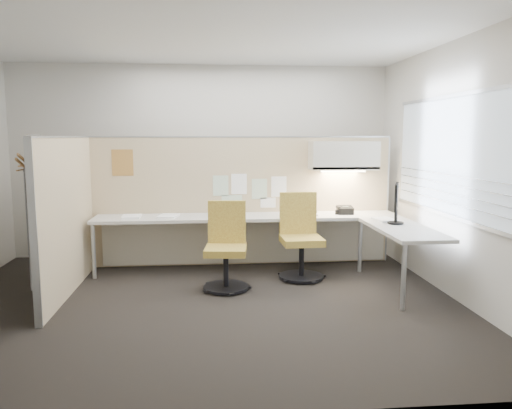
{
  "coord_description": "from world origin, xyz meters",
  "views": [
    {
      "loc": [
        0.09,
        -5.21,
        1.76
      ],
      "look_at": [
        0.66,
        0.8,
        0.94
      ],
      "focal_mm": 35.0,
      "sensor_mm": 36.0,
      "label": 1
    }
  ],
  "objects": [
    {
      "name": "poster",
      "position": [
        -1.05,
        1.57,
        1.42
      ],
      "size": [
        0.28,
        0.0,
        0.35
      ],
      "primitive_type": "cube",
      "color": "orange",
      "rests_on": "partition_back"
    },
    {
      "name": "stapler",
      "position": [
        1.46,
        1.29,
        0.76
      ],
      "size": [
        0.14,
        0.05,
        0.05
      ],
      "primitive_type": "cube",
      "rotation": [
        0.0,
        0.0,
        -0.07
      ],
      "color": "black",
      "rests_on": "desk"
    },
    {
      "name": "tape_dispenser",
      "position": [
        1.82,
        1.25,
        0.76
      ],
      "size": [
        0.11,
        0.09,
        0.06
      ],
      "primitive_type": "cube",
      "rotation": [
        0.0,
        0.0,
        -0.35
      ],
      "color": "black",
      "rests_on": "desk"
    },
    {
      "name": "coat_hook",
      "position": [
        -1.58,
        -0.43,
        1.41
      ],
      "size": [
        0.18,
        0.49,
        1.45
      ],
      "color": "silver",
      "rests_on": "partition_left"
    },
    {
      "name": "paper_stack_3",
      "position": [
        1.38,
        1.27,
        0.74
      ],
      "size": [
        0.26,
        0.32,
        0.03
      ],
      "primitive_type": "cube",
      "rotation": [
        0.0,
        0.0,
        0.11
      ],
      "color": "white",
      "rests_on": "desk"
    },
    {
      "name": "task_light_strip",
      "position": [
        1.9,
        1.39,
        1.3
      ],
      "size": [
        0.6,
        0.06,
        0.02
      ],
      "primitive_type": "cube",
      "color": "#FFEABF",
      "rests_on": "overhead_bin"
    },
    {
      "name": "wall_front",
      "position": [
        0.0,
        -2.25,
        1.4
      ],
      "size": [
        5.5,
        0.02,
        2.8
      ],
      "primitive_type": "cube",
      "color": "beige",
      "rests_on": "ground"
    },
    {
      "name": "paper_stack_4",
      "position": [
        2.26,
        0.71,
        0.74
      ],
      "size": [
        0.28,
        0.34,
        0.02
      ],
      "primitive_type": "cube",
      "rotation": [
        0.0,
        0.0,
        0.18
      ],
      "color": "white",
      "rests_on": "desk"
    },
    {
      "name": "chair_right",
      "position": [
        1.22,
        0.83,
        0.49
      ],
      "size": [
        0.55,
        0.55,
        1.05
      ],
      "rotation": [
        0.0,
        0.0,
        0.03
      ],
      "color": "black",
      "rests_on": "floor"
    },
    {
      "name": "monitor",
      "position": [
        2.3,
        0.46,
        1.01
      ],
      "size": [
        0.21,
        0.43,
        0.48
      ],
      "rotation": [
        0.0,
        0.0,
        1.17
      ],
      "color": "black",
      "rests_on": "desk"
    },
    {
      "name": "wall_back",
      "position": [
        0.0,
        2.25,
        1.4
      ],
      "size": [
        5.5,
        0.02,
        2.8
      ],
      "primitive_type": "cube",
      "color": "beige",
      "rests_on": "ground"
    },
    {
      "name": "paper_stack_2",
      "position": [
        0.3,
        1.21,
        0.75
      ],
      "size": [
        0.25,
        0.31,
        0.03
      ],
      "primitive_type": "cube",
      "rotation": [
        0.0,
        0.0,
        -0.06
      ],
      "color": "white",
      "rests_on": "desk"
    },
    {
      "name": "wall_right",
      "position": [
        2.75,
        0.0,
        1.4
      ],
      "size": [
        0.02,
        4.5,
        2.8
      ],
      "primitive_type": "cube",
      "color": "beige",
      "rests_on": "ground"
    },
    {
      "name": "partition_back",
      "position": [
        0.55,
        1.6,
        0.88
      ],
      "size": [
        4.1,
        0.06,
        1.75
      ],
      "primitive_type": "cube",
      "color": "#CDB48E",
      "rests_on": "floor"
    },
    {
      "name": "phone",
      "position": [
        1.91,
        1.28,
        0.78
      ],
      "size": [
        0.21,
        0.2,
        0.12
      ],
      "rotation": [
        0.0,
        0.0,
        -0.03
      ],
      "color": "black",
      "rests_on": "desk"
    },
    {
      "name": "paper_stack_1",
      "position": [
        -0.44,
        1.27,
        0.74
      ],
      "size": [
        0.29,
        0.34,
        0.02
      ],
      "primitive_type": "cube",
      "rotation": [
        0.0,
        0.0,
        -0.21
      ],
      "color": "white",
      "rests_on": "desk"
    },
    {
      "name": "partition_left",
      "position": [
        -1.5,
        0.5,
        0.88
      ],
      "size": [
        0.06,
        2.2,
        1.75
      ],
      "primitive_type": "cube",
      "color": "#CDB48E",
      "rests_on": "floor"
    },
    {
      "name": "overhead_bin",
      "position": [
        1.9,
        1.39,
        1.51
      ],
      "size": [
        0.9,
        0.36,
        0.38
      ],
      "primitive_type": "cube",
      "color": "beige",
      "rests_on": "partition_back"
    },
    {
      "name": "window_pane",
      "position": [
        2.73,
        0.0,
        1.55
      ],
      "size": [
        0.01,
        2.8,
        1.3
      ],
      "primitive_type": "cube",
      "color": "#A1B1BB",
      "rests_on": "wall_right"
    },
    {
      "name": "paper_stack_0",
      "position": [
        -0.91,
        1.23,
        0.74
      ],
      "size": [
        0.24,
        0.31,
        0.03
      ],
      "primitive_type": "cube",
      "rotation": [
        0.0,
        0.0,
        0.03
      ],
      "color": "white",
      "rests_on": "desk"
    },
    {
      "name": "pinned_papers",
      "position": [
        0.63,
        1.57,
        1.03
      ],
      "size": [
        1.01,
        0.0,
        0.47
      ],
      "color": "#8CBF8C",
      "rests_on": "partition_back"
    },
    {
      "name": "ceiling",
      "position": [
        0.0,
        0.0,
        2.8
      ],
      "size": [
        5.5,
        4.5,
        0.01
      ],
      "primitive_type": "cube",
      "color": "white",
      "rests_on": "wall_back"
    },
    {
      "name": "desk",
      "position": [
        0.93,
        1.13,
        0.6
      ],
      "size": [
        4.0,
        2.07,
        0.73
      ],
      "color": "beige",
      "rests_on": "floor"
    },
    {
      "name": "chair_left",
      "position": [
        0.28,
        0.48,
        0.47
      ],
      "size": [
        0.53,
        0.54,
        1.0
      ],
      "rotation": [
        0.0,
        0.0,
        -0.11
      ],
      "color": "black",
      "rests_on": "floor"
    },
    {
      "name": "floor",
      "position": [
        0.0,
        0.0,
        -0.01
      ],
      "size": [
        5.5,
        4.5,
        0.01
      ],
      "primitive_type": "cube",
      "color": "black",
      "rests_on": "ground"
    }
  ]
}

